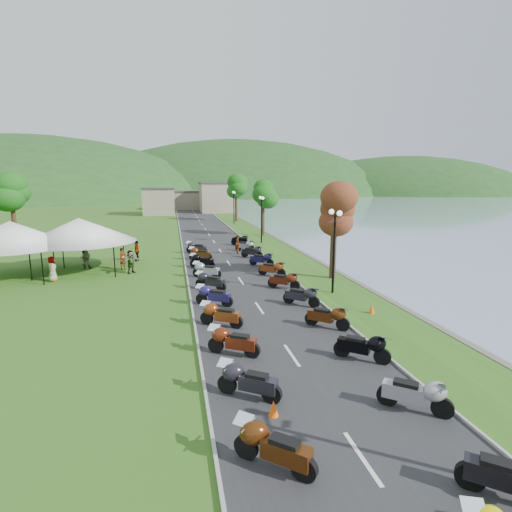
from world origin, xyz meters
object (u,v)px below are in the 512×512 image
pedestrian_a (123,269)px  pedestrian_c (84,265)px  pedestrian_b (87,268)px  vendor_tent_main (81,245)px

pedestrian_a → pedestrian_c: pedestrian_c is taller
pedestrian_a → pedestrian_b: (-2.86, 0.98, 0.00)m
pedestrian_a → pedestrian_c: size_ratio=0.92×
vendor_tent_main → pedestrian_b: vendor_tent_main is taller
pedestrian_b → pedestrian_c: bearing=-66.7°
pedestrian_a → vendor_tent_main: bearing=125.5°
pedestrian_a → pedestrian_b: bearing=111.8°
pedestrian_c → vendor_tent_main: bearing=0.9°
pedestrian_b → pedestrian_c: 1.47m
vendor_tent_main → pedestrian_a: vendor_tent_main is taller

